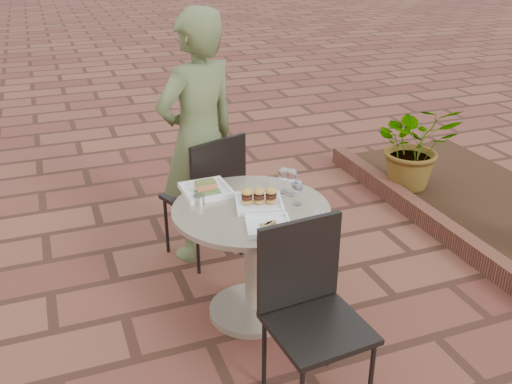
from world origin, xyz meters
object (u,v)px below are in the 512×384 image
object	(u,v)px
diner	(199,140)
plate_tuna	(268,225)
chair_far	(210,189)
cafe_table	(251,245)
plate_sliders	(259,200)
chair_near	(309,300)
plate_salmon	(206,189)

from	to	relation	value
diner	plate_tuna	distance (m)	1.08
diner	chair_far	bearing A→B (deg)	85.20
cafe_table	plate_sliders	world-z (taller)	plate_sliders
chair_near	plate_salmon	size ratio (longest dim) A/B	3.29
plate_salmon	plate_sliders	distance (m)	0.36
plate_sliders	plate_tuna	bearing A→B (deg)	-100.24
chair_near	plate_tuna	size ratio (longest dim) A/B	3.24
chair_far	diner	xyz separation A→B (m)	(-0.03, 0.11, 0.32)
diner	plate_salmon	distance (m)	0.56
plate_sliders	plate_tuna	size ratio (longest dim) A/B	1.13
chair_far	plate_tuna	bearing A→B (deg)	71.89
plate_salmon	plate_tuna	world-z (taller)	plate_salmon
cafe_table	plate_tuna	size ratio (longest dim) A/B	3.13
chair_near	diner	world-z (taller)	diner
chair_far	chair_near	size ratio (longest dim) A/B	1.00
plate_sliders	diner	bearing A→B (deg)	98.85
chair_far	diner	distance (m)	0.34
diner	cafe_table	bearing A→B (deg)	73.43
plate_salmon	plate_sliders	xyz separation A→B (m)	(0.23, -0.27, 0.02)
chair_far	plate_sliders	xyz separation A→B (m)	(0.09, -0.69, 0.22)
cafe_table	chair_near	bearing A→B (deg)	-86.65
chair_near	plate_sliders	bearing A→B (deg)	84.67
cafe_table	plate_sliders	distance (m)	0.29
diner	plate_tuna	world-z (taller)	diner
chair_far	chair_near	bearing A→B (deg)	72.65
cafe_table	diner	world-z (taller)	diner
plate_salmon	plate_tuna	size ratio (longest dim) A/B	0.98
chair_near	plate_salmon	distance (m)	1.01
diner	plate_sliders	distance (m)	0.82
plate_tuna	chair_far	bearing A→B (deg)	92.61
chair_far	plate_tuna	distance (m)	0.98
diner	plate_tuna	size ratio (longest dim) A/B	6.05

